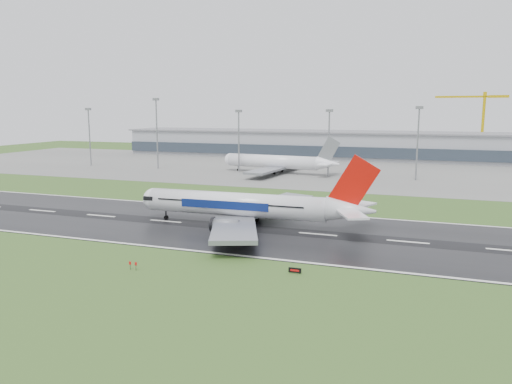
% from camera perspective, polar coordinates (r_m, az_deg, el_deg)
% --- Properties ---
extents(ground, '(520.00, 520.00, 0.00)m').
position_cam_1_polar(ground, '(129.75, -10.38, -3.38)').
color(ground, '#2F511D').
rests_on(ground, ground).
extents(runway, '(400.00, 45.00, 0.10)m').
position_cam_1_polar(runway, '(129.74, -10.38, -3.35)').
color(runway, black).
rests_on(runway, ground).
extents(apron, '(400.00, 130.00, 0.08)m').
position_cam_1_polar(apron, '(244.55, 4.34, 2.80)').
color(apron, slate).
rests_on(apron, ground).
extents(terminal, '(240.00, 36.00, 15.00)m').
position_cam_1_polar(terminal, '(301.92, 7.38, 5.45)').
color(terminal, gray).
rests_on(terminal, ground).
extents(main_airliner, '(61.13, 58.34, 17.66)m').
position_cam_1_polar(main_airliner, '(120.64, -0.51, 0.13)').
color(main_airliner, white).
rests_on(main_airliner, runway).
extents(parked_airliner, '(62.29, 58.85, 16.62)m').
position_cam_1_polar(parked_airliner, '(222.73, 2.48, 4.32)').
color(parked_airliner, white).
rests_on(parked_airliner, apron).
extents(tower_crane, '(38.83, 5.11, 38.75)m').
position_cam_1_polar(tower_crane, '(310.69, 24.71, 6.97)').
color(tower_crane, '#C29E05').
rests_on(tower_crane, ground).
extents(runway_sign, '(2.28, 0.91, 1.04)m').
position_cam_1_polar(runway_sign, '(88.44, 4.51, -9.04)').
color(runway_sign, black).
rests_on(runway_sign, ground).
extents(floodmast_0, '(0.64, 0.64, 28.13)m').
position_cam_1_polar(floodmast_0, '(266.66, -18.67, 5.91)').
color(floodmast_0, gray).
rests_on(floodmast_0, ground).
extents(floodmast_1, '(0.64, 0.64, 32.76)m').
position_cam_1_polar(floodmast_1, '(244.24, -11.37, 6.48)').
color(floodmast_1, gray).
rests_on(floodmast_1, ground).
extents(floodmast_2, '(0.64, 0.64, 27.25)m').
position_cam_1_polar(floodmast_2, '(225.62, -2.00, 5.72)').
color(floodmast_2, gray).
rests_on(floodmast_2, ground).
extents(floodmast_3, '(0.64, 0.64, 27.47)m').
position_cam_1_polar(floodmast_3, '(213.95, 8.40, 5.44)').
color(floodmast_3, gray).
rests_on(floodmast_3, ground).
extents(floodmast_4, '(0.64, 0.64, 28.70)m').
position_cam_1_polar(floodmast_4, '(209.94, 18.15, 5.17)').
color(floodmast_4, gray).
rests_on(floodmast_4, ground).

